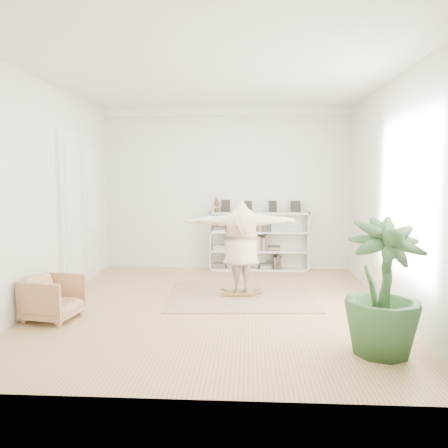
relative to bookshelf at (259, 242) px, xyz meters
name	(u,v)px	position (x,y,z in m)	size (l,w,h in m)	color
floor	(216,306)	(-0.74, -2.82, -0.64)	(6.00, 6.00, 0.00)	#96774D
room_shell	(226,111)	(-0.74, 0.12, 2.87)	(6.00, 6.00, 6.00)	silver
doors	(80,212)	(-3.45, -1.52, 0.76)	(0.09, 1.78, 2.92)	white
bookshelf	(259,242)	(0.00, 0.00, 0.00)	(2.20, 0.35, 1.64)	silver
armchair	(53,298)	(-3.04, -3.64, -0.31)	(0.69, 0.71, 0.64)	tan
rug	(241,296)	(-0.35, -2.23, -0.63)	(2.50, 2.00, 0.02)	tan
rocker_board	(241,293)	(-0.35, -2.23, -0.57)	(0.49, 0.32, 0.10)	olive
person	(241,244)	(-0.35, -2.23, 0.28)	(1.95, 0.53, 1.59)	beige
houseplant	(383,287)	(1.33, -4.63, 0.16)	(0.89, 0.89, 1.59)	#294F27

